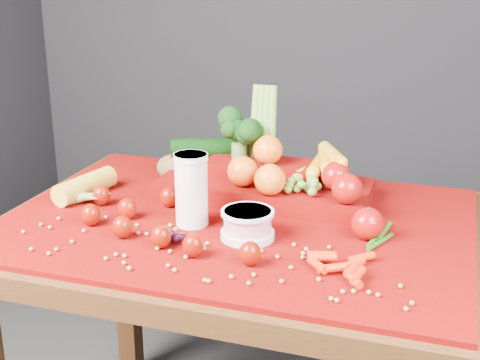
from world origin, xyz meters
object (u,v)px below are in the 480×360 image
(milk_glass, at_px, (191,187))
(produce_mound, at_px, (271,175))
(table, at_px, (237,261))
(yogurt_bowl, at_px, (248,223))

(milk_glass, xyz_separation_m, produce_mound, (0.12, 0.22, -0.03))
(milk_glass, height_order, produce_mound, produce_mound)
(table, height_order, produce_mound, produce_mound)
(produce_mound, bearing_deg, milk_glass, -118.96)
(yogurt_bowl, xyz_separation_m, produce_mound, (-0.02, 0.25, 0.02))
(yogurt_bowl, height_order, produce_mound, produce_mound)
(milk_glass, distance_m, produce_mound, 0.25)
(produce_mound, bearing_deg, yogurt_bowl, -85.38)
(table, distance_m, yogurt_bowl, 0.18)
(table, bearing_deg, produce_mound, 77.44)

